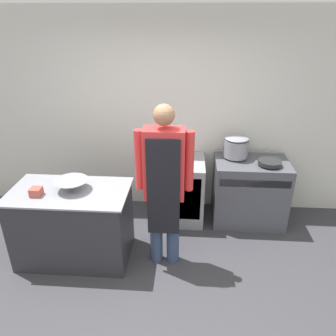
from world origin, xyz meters
TOP-DOWN VIEW (x-y plane):
  - ground_plane at (0.00, 0.00)m, footprint 14.00×14.00m
  - wall_back at (0.00, 2.04)m, footprint 8.00×0.05m
  - prep_counter at (-0.96, 0.77)m, footprint 1.29×0.73m
  - stove at (1.13, 1.66)m, footprint 0.94×0.62m
  - fridge_unit at (0.22, 1.67)m, footprint 0.61×0.66m
  - person_cook at (0.07, 0.75)m, footprint 0.60×0.24m
  - mixing_bowl at (-0.93, 0.79)m, footprint 0.37×0.37m
  - plastic_tub at (-1.26, 0.65)m, footprint 0.11×0.11m
  - stock_pot at (0.92, 1.77)m, footprint 0.31×0.31m
  - saute_pan at (1.32, 1.55)m, footprint 0.29×0.29m

SIDE VIEW (x-z plane):
  - ground_plane at x=0.00m, z-range 0.00..0.00m
  - fridge_unit at x=0.22m, z-range 0.00..0.84m
  - prep_counter at x=-0.96m, z-range 0.00..0.86m
  - stove at x=1.13m, z-range -0.01..0.89m
  - plastic_tub at x=-1.26m, z-range 0.86..0.95m
  - saute_pan at x=1.32m, z-range 0.89..0.94m
  - mixing_bowl at x=-0.93m, z-range 0.86..0.98m
  - stock_pot at x=0.92m, z-range 0.90..1.17m
  - person_cook at x=0.07m, z-range 0.12..1.95m
  - wall_back at x=0.00m, z-range 0.00..2.70m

